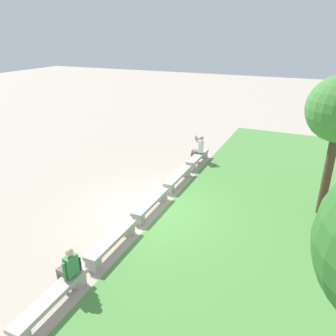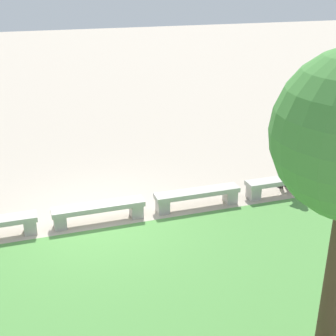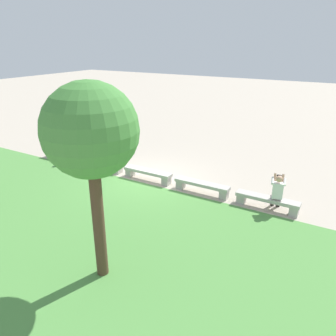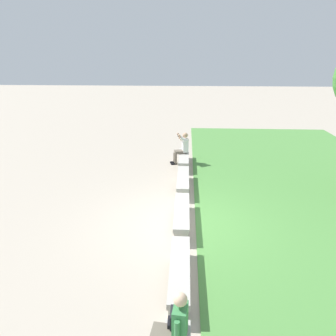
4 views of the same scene
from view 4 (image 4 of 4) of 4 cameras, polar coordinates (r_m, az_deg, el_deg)
The scene contains 8 objects.
ground_plane at distance 9.06m, azimuth 2.39°, elevation -9.71°, with size 80.00×80.00×0.00m, color #B2A593.
bench_main at distance 13.50m, azimuth 2.78°, elevation 1.68°, with size 2.17×0.40×0.45m.
bench_near at distance 11.17m, azimuth 2.64°, elevation -2.16°, with size 2.17×0.40×0.45m.
bench_mid at distance 8.91m, azimuth 2.42°, elevation -7.99°, with size 2.17×0.40×0.45m.
bench_far at distance 6.81m, azimuth 2.05°, elevation -17.58°, with size 2.17×0.40×0.45m.
person_photographer at distance 13.64m, azimuth 2.50°, elevation 3.77°, with size 0.53×0.77×1.32m.
person_distant at distance 5.25m, azimuth 0.82°, elevation -25.82°, with size 0.48×0.70×1.26m.
backpack at distance 5.38m, azimuth 1.46°, elevation -25.13°, with size 0.28×0.24×0.43m.
Camera 4 is at (7.92, 0.08, 4.40)m, focal length 35.00 mm.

